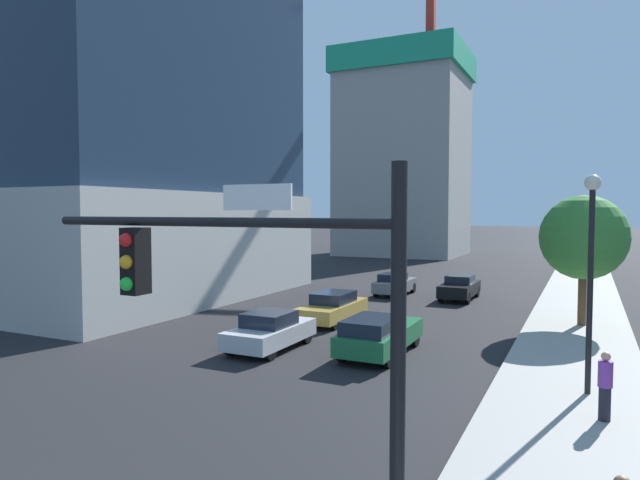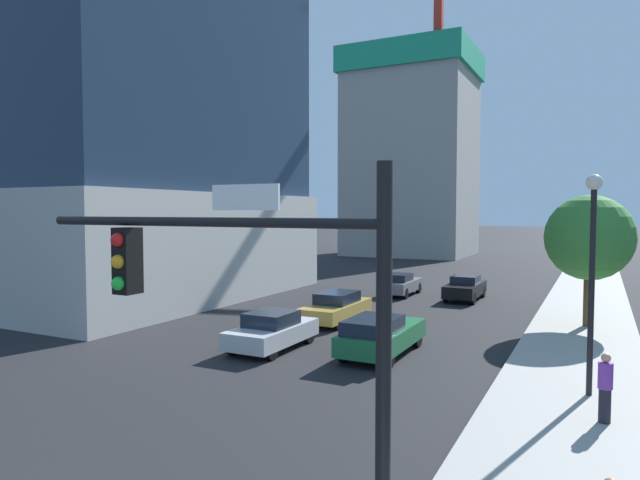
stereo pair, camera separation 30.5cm
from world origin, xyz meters
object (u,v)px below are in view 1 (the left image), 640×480
car_green (379,334)px  car_gray (395,284)px  construction_building (404,143)px  street_tree (584,238)px  car_gold (333,307)px  traffic_light_pole (260,303)px  car_silver (270,331)px  car_black (460,287)px  pedestrian_purple_shirt (605,386)px  street_lamp (591,252)px

car_green → car_gray: (-4.06, 14.22, -0.08)m
construction_building → street_tree: construction_building is taller
construction_building → car_gold: size_ratio=6.93×
traffic_light_pole → car_gray: 27.78m
street_tree → car_green: street_tree is taller
car_gray → construction_building: bearing=106.4°
traffic_light_pole → car_silver: traffic_light_pole is taller
car_silver → car_black: car_black is taller
street_tree → traffic_light_pole: bearing=-100.7°
traffic_light_pole → car_silver: 13.78m
traffic_light_pole → car_gray: size_ratio=1.48×
traffic_light_pole → car_gray: (-6.80, 26.73, -3.33)m
construction_building → pedestrian_purple_shirt: construction_building is taller
car_gold → pedestrian_purple_shirt: (11.35, -8.75, 0.32)m
car_green → car_silver: car_green is taller
car_gold → car_black: (4.06, 9.43, 0.02)m
car_green → car_gold: bearing=130.2°
car_green → car_silver: 4.17m
car_gold → pedestrian_purple_shirt: pedestrian_purple_shirt is taller
street_lamp → car_silver: street_lamp is taller
car_green → pedestrian_purple_shirt: 8.30m
car_green → car_black: size_ratio=1.10×
street_tree → car_silver: 14.64m
car_green → car_silver: size_ratio=1.15×
car_green → car_gold: car_green is taller
street_tree → car_green: size_ratio=1.23×
car_black → pedestrian_purple_shirt: (7.30, -18.18, 0.29)m
street_tree → car_gray: size_ratio=1.46×
traffic_light_pole → car_silver: (-6.80, 11.52, -3.31)m
car_gray → car_green: bearing=-74.1°
street_lamp → car_black: size_ratio=1.42×
street_lamp → car_black: (-6.92, 16.11, -3.42)m
car_silver → pedestrian_purple_shirt: pedestrian_purple_shirt is taller
pedestrian_purple_shirt → car_silver: bearing=165.3°
street_tree → pedestrian_purple_shirt: street_tree is taller
car_silver → pedestrian_purple_shirt: 11.74m
car_silver → car_black: 15.74m
street_lamp → car_green: 7.93m
construction_building → car_green: bearing=-73.7°
street_tree → car_silver: bearing=-138.9°
construction_building → street_tree: (20.11, -37.69, -9.40)m
car_silver → car_black: size_ratio=0.96×
construction_building → car_black: bearing=-67.1°
traffic_light_pole → street_tree: (3.93, 20.88, 0.08)m
car_green → pedestrian_purple_shirt: (7.30, -3.95, 0.25)m
construction_building → car_green: (13.44, -46.07, -12.73)m
street_lamp → traffic_light_pole: bearing=-111.5°
construction_building → car_silver: 49.65m
car_green → pedestrian_purple_shirt: size_ratio=2.80×
car_gold → car_black: bearing=66.7°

